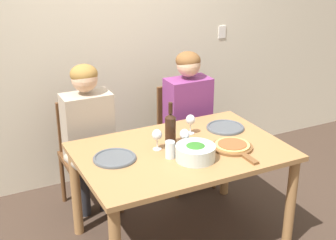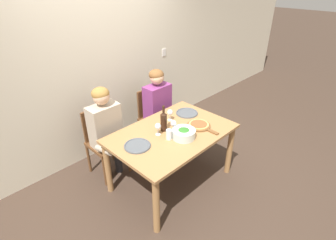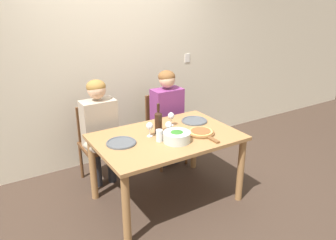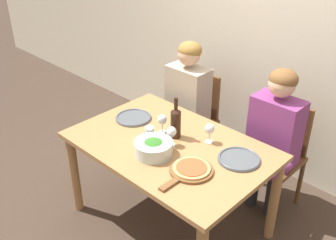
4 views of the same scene
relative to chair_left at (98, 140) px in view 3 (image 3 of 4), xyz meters
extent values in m
plane|color=#3D2D23|center=(0.45, -0.80, -0.50)|extent=(40.00, 40.00, 0.00)
cube|color=beige|center=(0.45, 0.46, 0.85)|extent=(10.00, 0.05, 2.70)
cube|color=white|center=(1.55, 0.43, 0.75)|extent=(0.08, 0.01, 0.12)
cube|color=#9E7042|center=(0.45, -0.80, 0.24)|extent=(1.44, 0.96, 0.04)
cylinder|color=#9E7042|center=(-0.21, -1.22, -0.14)|extent=(0.07, 0.07, 0.71)
cylinder|color=#9E7042|center=(1.12, -1.22, -0.14)|extent=(0.07, 0.07, 0.71)
cylinder|color=#9E7042|center=(-0.21, -0.38, -0.14)|extent=(0.07, 0.07, 0.71)
cylinder|color=#9E7042|center=(1.12, -0.38, -0.14)|extent=(0.07, 0.07, 0.71)
cube|color=brown|center=(0.00, -0.07, -0.04)|extent=(0.42, 0.42, 0.04)
cube|color=brown|center=(0.00, 0.12, 0.19)|extent=(0.38, 0.03, 0.43)
cylinder|color=brown|center=(-0.19, -0.26, -0.28)|extent=(0.04, 0.04, 0.43)
cylinder|color=brown|center=(0.19, -0.26, -0.28)|extent=(0.04, 0.04, 0.43)
cylinder|color=brown|center=(-0.19, 0.12, -0.28)|extent=(0.04, 0.04, 0.43)
cylinder|color=brown|center=(0.19, 0.12, -0.28)|extent=(0.04, 0.04, 0.43)
cube|color=brown|center=(0.89, -0.07, -0.04)|extent=(0.42, 0.42, 0.04)
cube|color=brown|center=(0.89, 0.12, 0.19)|extent=(0.38, 0.03, 0.43)
cylinder|color=brown|center=(0.70, -0.26, -0.28)|extent=(0.04, 0.04, 0.43)
cylinder|color=brown|center=(1.08, -0.26, -0.28)|extent=(0.04, 0.04, 0.43)
cylinder|color=brown|center=(0.70, 0.12, -0.28)|extent=(0.04, 0.04, 0.43)
cylinder|color=brown|center=(1.08, 0.12, -0.28)|extent=(0.04, 0.04, 0.43)
cylinder|color=#28282D|center=(-0.09, -0.15, -0.26)|extent=(0.10, 0.10, 0.47)
cylinder|color=#28282D|center=(0.09, -0.15, -0.26)|extent=(0.10, 0.10, 0.47)
cube|color=tan|center=(0.00, -0.09, 0.24)|extent=(0.38, 0.22, 0.54)
cylinder|color=tan|center=(-0.20, -0.34, 0.10)|extent=(0.07, 0.31, 0.14)
cylinder|color=tan|center=(0.20, -0.34, 0.10)|extent=(0.07, 0.31, 0.14)
sphere|color=#DBAD89|center=(0.00, -0.09, 0.63)|extent=(0.20, 0.20, 0.20)
ellipsoid|color=olive|center=(0.00, -0.08, 0.67)|extent=(0.21, 0.21, 0.15)
cylinder|color=#28282D|center=(0.80, -0.15, -0.26)|extent=(0.10, 0.10, 0.47)
cylinder|color=#28282D|center=(0.98, -0.15, -0.26)|extent=(0.10, 0.10, 0.47)
cube|color=#7A3370|center=(0.89, -0.09, 0.24)|extent=(0.38, 0.22, 0.54)
cylinder|color=#7A3370|center=(0.69, -0.34, 0.10)|extent=(0.07, 0.31, 0.14)
cylinder|color=#7A3370|center=(1.09, -0.34, 0.10)|extent=(0.07, 0.31, 0.14)
sphere|color=#DBAD89|center=(0.89, -0.09, 0.63)|extent=(0.20, 0.20, 0.20)
ellipsoid|color=brown|center=(0.89, -0.08, 0.67)|extent=(0.21, 0.21, 0.15)
cylinder|color=black|center=(0.42, -0.70, 0.36)|extent=(0.08, 0.08, 0.21)
cone|color=black|center=(0.42, -0.70, 0.48)|extent=(0.08, 0.08, 0.03)
cylinder|color=black|center=(0.42, -0.70, 0.53)|extent=(0.03, 0.03, 0.08)
cylinder|color=silver|center=(0.46, -0.98, 0.30)|extent=(0.27, 0.27, 0.10)
ellipsoid|color=#2D6B23|center=(0.46, -0.98, 0.31)|extent=(0.22, 0.22, 0.11)
cylinder|color=#4C5156|center=(-0.02, -0.73, 0.26)|extent=(0.29, 0.29, 0.01)
torus|color=#4C5156|center=(-0.02, -0.73, 0.27)|extent=(0.29, 0.29, 0.02)
cylinder|color=#4C5156|center=(0.93, -0.62, 0.26)|extent=(0.29, 0.29, 0.01)
torus|color=#4C5156|center=(0.93, -0.62, 0.27)|extent=(0.29, 0.29, 0.02)
cylinder|color=brown|center=(0.78, -0.94, 0.26)|extent=(0.29, 0.29, 0.02)
cube|color=brown|center=(0.78, -1.15, 0.26)|extent=(0.04, 0.14, 0.02)
cylinder|color=tan|center=(0.78, -0.94, 0.28)|extent=(0.25, 0.25, 0.01)
cylinder|color=#AD4C28|center=(0.78, -0.94, 0.29)|extent=(0.20, 0.20, 0.01)
cylinder|color=silver|center=(0.30, -0.73, 0.26)|extent=(0.06, 0.06, 0.01)
cylinder|color=silver|center=(0.30, -0.73, 0.30)|extent=(0.01, 0.01, 0.07)
ellipsoid|color=silver|center=(0.30, -0.73, 0.37)|extent=(0.07, 0.07, 0.08)
ellipsoid|color=maroon|center=(0.30, -0.73, 0.35)|extent=(0.06, 0.06, 0.03)
cylinder|color=silver|center=(0.64, -0.59, 0.26)|extent=(0.06, 0.06, 0.01)
cylinder|color=silver|center=(0.64, -0.59, 0.30)|extent=(0.01, 0.01, 0.07)
ellipsoid|color=silver|center=(0.64, -0.59, 0.37)|extent=(0.07, 0.07, 0.08)
ellipsoid|color=maroon|center=(0.64, -0.59, 0.35)|extent=(0.06, 0.06, 0.03)
cylinder|color=silver|center=(0.47, -0.81, 0.26)|extent=(0.06, 0.06, 0.01)
cylinder|color=silver|center=(0.47, -0.81, 0.30)|extent=(0.01, 0.01, 0.07)
ellipsoid|color=silver|center=(0.47, -0.81, 0.37)|extent=(0.07, 0.07, 0.08)
ellipsoid|color=maroon|center=(0.47, -0.81, 0.35)|extent=(0.06, 0.06, 0.03)
cylinder|color=silver|center=(0.32, -0.88, 0.31)|extent=(0.07, 0.07, 0.12)
camera|label=1|loc=(-0.94, -3.39, 1.67)|focal=50.00mm
camera|label=2|loc=(-1.44, -2.60, 1.90)|focal=28.00mm
camera|label=3|loc=(-1.13, -3.41, 1.59)|focal=35.00mm
camera|label=4|loc=(2.10, -2.53, 1.79)|focal=42.00mm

